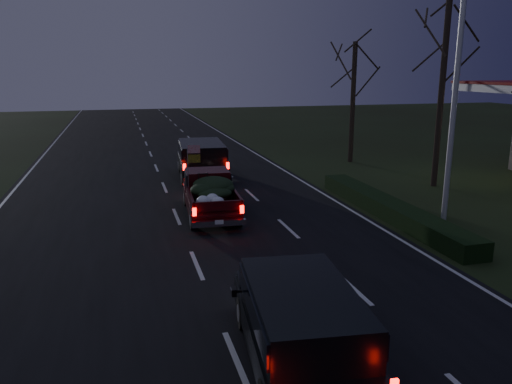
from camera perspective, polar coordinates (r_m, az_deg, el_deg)
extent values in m
plane|color=black|center=(14.41, -6.79, -8.35)|extent=(120.00, 120.00, 0.00)
cube|color=black|center=(14.41, -6.79, -8.32)|extent=(14.00, 120.00, 0.02)
cube|color=black|center=(19.57, 14.95, -1.83)|extent=(1.00, 10.00, 0.60)
cylinder|color=silver|center=(19.03, 21.78, 10.09)|extent=(0.20, 0.20, 9.00)
cylinder|color=black|center=(24.84, 20.41, 10.26)|extent=(0.28, 0.28, 8.50)
cylinder|color=black|center=(30.39, 10.99, 9.93)|extent=(0.28, 0.28, 7.00)
cube|color=#37070C|center=(19.09, -5.27, -1.07)|extent=(2.05, 4.54, 0.49)
cube|color=#37070C|center=(19.71, -5.58, 1.39)|extent=(1.73, 1.52, 0.80)
cube|color=black|center=(19.69, -5.59, 1.64)|extent=(1.81, 1.44, 0.49)
cube|color=#37070C|center=(17.91, -4.86, -1.17)|extent=(1.79, 2.58, 0.05)
ellipsoid|color=black|center=(18.25, -4.92, 0.40)|extent=(1.52, 1.68, 0.53)
cylinder|color=gray|center=(18.73, -7.79, 2.62)|extent=(0.03, 0.03, 1.78)
cube|color=red|center=(18.62, -7.12, 4.88)|extent=(0.46, 0.05, 0.30)
cube|color=gold|center=(18.68, -7.09, 3.80)|extent=(0.46, 0.05, 0.30)
cube|color=black|center=(25.68, -6.25, 3.10)|extent=(2.60, 5.45, 0.66)
cube|color=black|center=(25.28, -6.24, 4.66)|extent=(2.36, 4.01, 0.88)
cube|color=black|center=(25.26, -6.24, 4.85)|extent=(2.46, 3.91, 0.53)
cube|color=black|center=(9.74, 4.88, -15.90)|extent=(2.40, 4.74, 0.57)
cube|color=black|center=(9.23, 5.32, -13.13)|extent=(2.15, 3.50, 0.76)
cube|color=black|center=(9.20, 5.33, -12.71)|extent=(2.23, 3.42, 0.46)
cube|color=black|center=(10.11, -2.55, -11.30)|extent=(0.12, 0.22, 0.15)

